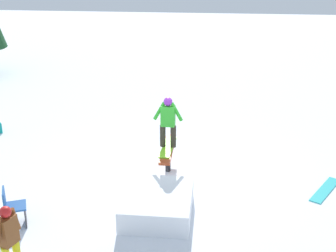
# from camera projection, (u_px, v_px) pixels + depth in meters

# --- Properties ---
(ground_plane) EXTENTS (60.00, 60.00, 0.00)m
(ground_plane) POSITION_uv_depth(u_px,v_px,m) (168.00, 171.00, 12.43)
(ground_plane) COLOR white
(rail_feature) EXTENTS (1.84, 0.29, 0.68)m
(rail_feature) POSITION_uv_depth(u_px,v_px,m) (168.00, 151.00, 12.23)
(rail_feature) COLOR black
(rail_feature) RESTS_ON ground
(snow_kicker_ramp) EXTENTS (1.81, 1.51, 0.52)m
(snow_kicker_ramp) POSITION_uv_depth(u_px,v_px,m) (158.00, 204.00, 10.35)
(snow_kicker_ramp) COLOR white
(snow_kicker_ramp) RESTS_ON ground
(main_rider_on_rail) EXTENTS (1.39, 0.77, 1.37)m
(main_rider_on_rail) POSITION_uv_depth(u_px,v_px,m) (168.00, 123.00, 11.93)
(main_rider_on_rail) COLOR #82DD2A
(main_rider_on_rail) RESTS_ON rail_feature
(bystander_brown) EXTENTS (0.58, 0.30, 1.45)m
(bystander_brown) POSITION_uv_depth(u_px,v_px,m) (9.00, 238.00, 8.22)
(bystander_brown) COLOR yellow
(bystander_brown) RESTS_ON ground
(loose_snowboard_cyan) EXTENTS (1.39, 0.98, 0.02)m
(loose_snowboard_cyan) POSITION_uv_depth(u_px,v_px,m) (325.00, 190.00, 11.45)
(loose_snowboard_cyan) COLOR #32C2C2
(loose_snowboard_cyan) RESTS_ON ground
(folding_chair) EXTENTS (0.58, 0.58, 0.88)m
(folding_chair) POSITION_uv_depth(u_px,v_px,m) (13.00, 209.00, 9.88)
(folding_chair) COLOR #3F3F44
(folding_chair) RESTS_ON ground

